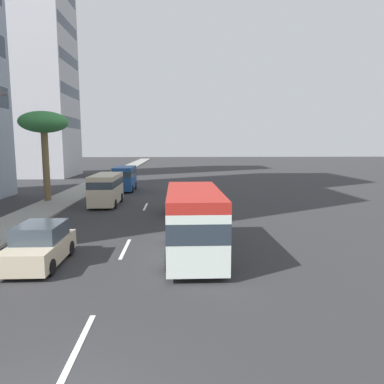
% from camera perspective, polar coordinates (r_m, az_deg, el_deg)
% --- Properties ---
extents(ground_plane, '(198.00, 198.00, 0.00)m').
position_cam_1_polar(ground_plane, '(37.35, -6.34, 0.13)').
color(ground_plane, '#2D2D30').
extents(sidewalk_right, '(162.00, 3.19, 0.15)m').
position_cam_1_polar(sidewalk_right, '(38.56, -17.58, 0.17)').
color(sidewalk_right, gray).
rests_on(sidewalk_right, ground_plane).
extents(lane_stripe_near, '(3.20, 0.16, 0.01)m').
position_cam_1_polar(lane_stripe_near, '(9.82, -18.00, -22.77)').
color(lane_stripe_near, silver).
rests_on(lane_stripe_near, ground_plane).
extents(lane_stripe_mid, '(3.20, 0.16, 0.01)m').
position_cam_1_polar(lane_stripe_mid, '(17.23, -10.76, -9.00)').
color(lane_stripe_mid, silver).
rests_on(lane_stripe_mid, ground_plane).
extents(lane_stripe_far, '(3.20, 0.16, 0.01)m').
position_cam_1_polar(lane_stripe_far, '(28.20, -7.54, -2.36)').
color(lane_stripe_far, silver).
rests_on(lane_stripe_far, ground_plane).
extents(minibus_lead, '(6.81, 2.43, 2.94)m').
position_cam_1_polar(minibus_lead, '(15.61, 0.27, -4.50)').
color(minibus_lead, silver).
rests_on(minibus_lead, ground_plane).
extents(van_second, '(4.85, 2.06, 2.55)m').
position_cam_1_polar(van_second, '(38.00, -10.82, 2.38)').
color(van_second, '#1E478C').
rests_on(van_second, ground_plane).
extents(van_third, '(5.37, 2.08, 2.51)m').
position_cam_1_polar(van_third, '(29.40, -13.71, 0.71)').
color(van_third, beige).
rests_on(van_third, ground_plane).
extents(car_fourth, '(4.27, 1.93, 1.66)m').
position_cam_1_polar(car_fourth, '(25.46, -1.26, -1.61)').
color(car_fourth, '#A51E1E').
rests_on(car_fourth, ground_plane).
extents(car_fifth, '(4.02, 1.92, 1.68)m').
position_cam_1_polar(car_fifth, '(15.92, -23.40, -7.98)').
color(car_fifth, beige).
rests_on(car_fifth, ground_plane).
extents(palm_tree, '(3.98, 3.98, 7.51)m').
position_cam_1_polar(palm_tree, '(32.39, -22.89, 10.01)').
color(palm_tree, brown).
rests_on(palm_tree, sidewalk_right).
extents(office_tower_far, '(10.18, 11.55, 32.33)m').
position_cam_1_polar(office_tower_far, '(60.45, -24.72, 17.79)').
color(office_tower_far, '#BCBCC1').
rests_on(office_tower_far, ground_plane).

